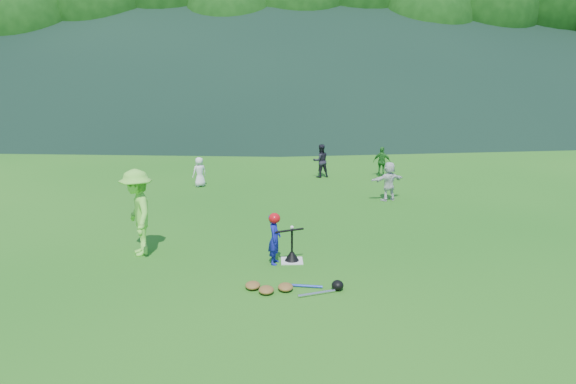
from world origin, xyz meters
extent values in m
plane|color=#1A6016|center=(0.00, 0.00, 0.00)|extent=(120.00, 120.00, 0.00)
cube|color=silver|center=(0.00, 0.00, 0.01)|extent=(0.45, 0.45, 0.02)
sphere|color=white|center=(0.00, 0.00, 0.74)|extent=(0.08, 0.08, 0.08)
imported|color=#161A99|center=(-0.36, -0.11, 0.52)|extent=(0.32, 0.42, 1.05)
imported|color=#7BE443|center=(-3.27, 0.56, 0.93)|extent=(1.07, 1.37, 1.86)
imported|color=white|center=(-2.78, 7.23, 0.49)|extent=(0.57, 0.53, 0.98)
imported|color=black|center=(1.37, 8.63, 0.59)|extent=(0.68, 0.59, 1.19)
imported|color=#216F21|center=(3.58, 8.66, 0.54)|extent=(0.68, 0.46, 1.08)
imported|color=silver|center=(3.09, 5.15, 0.59)|extent=(1.14, 0.73, 1.17)
cone|color=black|center=(0.00, 0.00, 0.11)|extent=(0.30, 0.30, 0.18)
cylinder|color=black|center=(0.00, 0.00, 0.45)|extent=(0.04, 0.04, 0.50)
ellipsoid|color=red|center=(-0.36, -0.11, 0.97)|extent=(0.24, 0.26, 0.22)
cylinder|color=black|center=(-0.06, -0.09, 0.70)|extent=(0.61, 0.22, 0.07)
ellipsoid|color=olive|center=(-0.53, -1.63, 0.06)|extent=(0.28, 0.34, 0.13)
ellipsoid|color=olive|center=(-0.18, -1.51, 0.06)|extent=(0.28, 0.34, 0.13)
ellipsoid|color=olive|center=(-0.78, -1.41, 0.06)|extent=(0.28, 0.34, 0.13)
cylinder|color=silver|center=(0.37, -1.73, 0.03)|extent=(0.70, 0.29, 0.06)
cylinder|color=#263FA5|center=(0.17, -1.38, 0.03)|extent=(0.68, 0.17, 0.05)
ellipsoid|color=black|center=(0.77, -1.53, 0.09)|extent=(0.22, 0.24, 0.19)
cube|color=gray|center=(0.00, 28.00, 0.60)|extent=(70.00, 0.03, 1.20)
cube|color=yellow|center=(0.00, 28.00, 1.24)|extent=(70.00, 0.08, 0.08)
cylinder|color=gray|center=(0.00, 28.00, 0.60)|extent=(0.07, 0.07, 1.30)
cylinder|color=#382314|center=(-17.60, 32.00, 1.59)|extent=(0.56, 0.56, 3.18)
ellipsoid|color=#164711|center=(-17.60, 32.00, 6.64)|extent=(6.92, 6.92, 7.95)
cylinder|color=#382314|center=(-12.80, 33.50, 1.89)|extent=(0.56, 0.56, 3.78)
ellipsoid|color=#164711|center=(-12.80, 33.50, 7.88)|extent=(8.21, 8.21, 9.44)
cylinder|color=#382314|center=(-8.00, 35.00, 2.19)|extent=(0.56, 0.56, 4.38)
cylinder|color=#382314|center=(-3.20, 32.00, 1.61)|extent=(0.56, 0.56, 3.22)
ellipsoid|color=#164711|center=(-3.20, 32.00, 6.72)|extent=(6.99, 6.99, 8.04)
cylinder|color=#382314|center=(1.60, 33.50, 1.91)|extent=(0.56, 0.56, 3.81)
ellipsoid|color=#164711|center=(1.60, 33.50, 7.96)|extent=(8.28, 8.28, 9.53)
cylinder|color=#382314|center=(6.40, 35.00, 2.20)|extent=(0.56, 0.56, 4.41)
cylinder|color=#382314|center=(11.20, 32.00, 1.63)|extent=(0.56, 0.56, 3.25)
ellipsoid|color=#164711|center=(11.20, 32.00, 6.79)|extent=(7.07, 7.07, 8.13)
cylinder|color=#382314|center=(16.00, 33.50, 1.92)|extent=(0.56, 0.56, 3.85)
ellipsoid|color=#164711|center=(16.00, 33.50, 8.03)|extent=(8.36, 8.36, 9.61)
cylinder|color=#382314|center=(20.80, 35.00, 2.22)|extent=(0.56, 0.56, 4.44)
camera|label=1|loc=(-0.45, -11.06, 4.09)|focal=35.00mm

